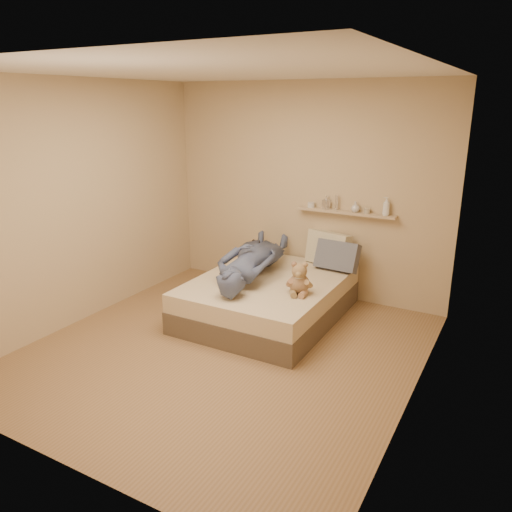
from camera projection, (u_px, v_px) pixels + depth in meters
The scene contains 10 objects.
room at pixel (221, 222), 4.55m from camera, with size 3.80×3.80×3.80m.
bed at pixel (268, 298), 5.64m from camera, with size 1.50×1.90×0.45m.
game_console at pixel (229, 280), 5.14m from camera, with size 0.17×0.11×0.05m.
teddy_bear at pixel (299, 281), 5.12m from camera, with size 0.28×0.29×0.35m.
dark_plush at pixel (256, 251), 6.25m from camera, with size 0.17×0.17×0.26m.
pillow_cream at pixel (328, 249), 6.03m from camera, with size 0.55×0.16×0.40m, color beige.
pillow_grey at pixel (337, 256), 5.85m from camera, with size 0.50×0.14×0.34m, color slate.
person at pixel (251, 259), 5.64m from camera, with size 0.61×1.67×0.40m, color #44506C.
wall_shelf at pixel (346, 212), 5.89m from camera, with size 1.20×0.12×0.03m, color tan.
shelf_bottles at pixel (354, 206), 5.82m from camera, with size 1.01×0.12×0.21m.
Camera 1 is at (2.43, -3.72, 2.36)m, focal length 35.00 mm.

